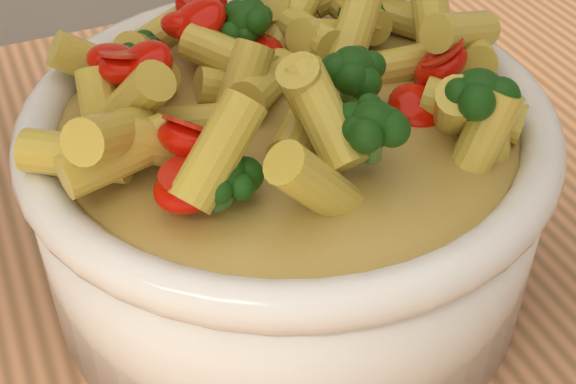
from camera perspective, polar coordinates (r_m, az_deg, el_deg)
name	(u,v)px	position (r m, az deg, el deg)	size (l,w,h in m)	color
serving_bowl	(288,190)	(0.44, 0.00, 0.15)	(0.27, 0.27, 0.12)	white
pasta_salad	(288,75)	(0.39, 0.00, 8.35)	(0.22, 0.22, 0.05)	#E1C647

